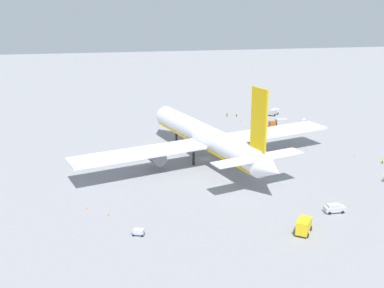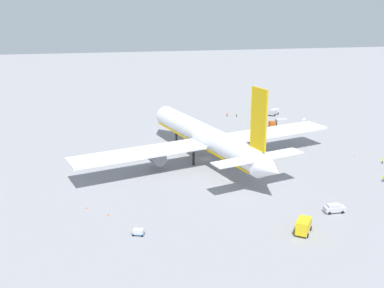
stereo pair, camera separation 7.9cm
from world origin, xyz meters
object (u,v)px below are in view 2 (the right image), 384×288
service_truck_4 (274,112)px  baggage_cart_0 (304,120)px  traffic_cone_1 (108,214)px  traffic_cone_2 (240,120)px  airliner (207,138)px  baggage_cart_1 (138,232)px  service_truck_0 (279,123)px  ground_worker_4 (260,115)px  ground_worker_1 (237,114)px  traffic_cone_3 (87,208)px  ground_worker_0 (227,114)px  traffic_cone_0 (354,155)px  ground_worker_3 (383,178)px  baggage_cart_2 (174,120)px  ground_worker_2 (383,161)px  service_van (334,208)px  service_truck_1 (304,226)px

service_truck_4 → baggage_cart_0: (-13.55, -7.27, -0.63)m
baggage_cart_0 → traffic_cone_1: 101.77m
traffic_cone_1 → traffic_cone_2: size_ratio=1.00×
airliner → baggage_cart_1: airliner is taller
service_truck_0 → ground_worker_4: 17.31m
ground_worker_1 → traffic_cone_3: ground_worker_1 is taller
baggage_cart_1 → service_truck_4: bearing=-34.9°
baggage_cart_0 → ground_worker_0: bearing=60.4°
service_truck_0 → traffic_cone_0: service_truck_0 is taller
ground_worker_3 → traffic_cone_3: bearing=91.3°
airliner → baggage_cart_2: (48.96, 1.89, -6.72)m
service_truck_0 → traffic_cone_1: size_ratio=12.07×
service_truck_0 → ground_worker_2: 45.69m
service_van → traffic_cone_3: size_ratio=8.53×
service_truck_0 → service_truck_1: bearing=162.1°
ground_worker_3 → traffic_cone_0: bearing=-9.6°
airliner → baggage_cart_2: size_ratio=24.13×
ground_worker_0 → ground_worker_2: size_ratio=0.98×
ground_worker_4 → traffic_cone_0: ground_worker_4 is taller
service_truck_4 → service_van: service_truck_4 is taller
ground_worker_2 → traffic_cone_3: (-14.32, 83.41, -0.62)m
service_truck_0 → baggage_cart_2: 40.65m
traffic_cone_0 → traffic_cone_3: same height
service_truck_0 → traffic_cone_0: 37.15m
baggage_cart_2 → traffic_cone_0: traffic_cone_0 is taller
baggage_cart_0 → ground_worker_1: ground_worker_1 is taller
ground_worker_0 → service_truck_4: bearing=-94.6°
traffic_cone_1 → service_truck_1: bearing=-112.2°
baggage_cart_1 → ground_worker_2: (28.83, -72.94, 0.20)m
baggage_cart_1 → ground_worker_1: (91.52, -47.64, 0.18)m
service_truck_4 → service_van: bearing=167.6°
service_truck_1 → service_van: (7.65, -10.78, -0.67)m
traffic_cone_1 → traffic_cone_3: same height
service_truck_1 → traffic_cone_0: size_ratio=10.13×
ground_worker_0 → ground_worker_4: 13.22m
baggage_cart_2 → traffic_cone_1: (-80.31, 27.54, 0.01)m
ground_worker_0 → ground_worker_3: ground_worker_3 is taller
service_truck_0 → service_truck_4: size_ratio=1.21×
service_truck_0 → traffic_cone_3: size_ratio=12.07×
baggage_cart_0 → service_truck_1: bearing=155.6°
baggage_cart_2 → traffic_cone_1: 84.90m
ground_worker_2 → traffic_cone_0: 8.81m
service_truck_1 → traffic_cone_3: size_ratio=10.13×
traffic_cone_1 → service_truck_4: bearing=-40.5°
baggage_cart_2 → traffic_cone_3: traffic_cone_3 is taller
service_truck_0 → ground_worker_2: (-43.21, -14.84, -0.81)m
baggage_cart_1 → ground_worker_1: ground_worker_1 is taller
baggage_cart_0 → traffic_cone_3: size_ratio=5.95×
traffic_cone_2 → traffic_cone_3: size_ratio=1.00×
service_truck_0 → traffic_cone_3: (-57.53, 68.57, -1.43)m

